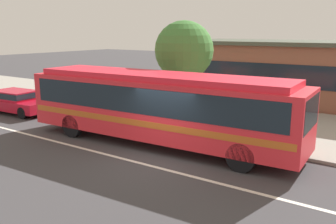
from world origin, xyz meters
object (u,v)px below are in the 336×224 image
object	(u,v)px
pedestrian_waiting_near_sign	(175,109)
pedestrian_standing_by_tree	(136,99)
sedan_behind_bus	(17,100)
street_tree_near_stop	(184,51)
bus_stop_sign	(259,102)
transit_bus	(158,104)
pedestrian_walking_along_curb	(140,101)

from	to	relation	value
pedestrian_waiting_near_sign	pedestrian_standing_by_tree	size ratio (longest dim) A/B	0.99
sedan_behind_bus	street_tree_near_stop	world-z (taller)	street_tree_near_stop
pedestrian_waiting_near_sign	pedestrian_standing_by_tree	world-z (taller)	pedestrian_standing_by_tree
bus_stop_sign	street_tree_near_stop	world-z (taller)	street_tree_near_stop
sedan_behind_bus	pedestrian_standing_by_tree	xyz separation A→B (m)	(6.55, 2.67, 0.39)
transit_bus	street_tree_near_stop	xyz separation A→B (m)	(-1.13, 3.74, 1.93)
transit_bus	pedestrian_walking_along_curb	size ratio (longest dim) A/B	7.07
sedan_behind_bus	pedestrian_standing_by_tree	size ratio (longest dim) A/B	2.57
pedestrian_waiting_near_sign	pedestrian_walking_along_curb	bearing A→B (deg)	169.64
pedestrian_walking_along_curb	pedestrian_standing_by_tree	world-z (taller)	pedestrian_standing_by_tree
sedan_behind_bus	pedestrian_waiting_near_sign	bearing A→B (deg)	9.96
bus_stop_sign	pedestrian_walking_along_curb	bearing A→B (deg)	177.68
transit_bus	bus_stop_sign	size ratio (longest dim) A/B	4.46
pedestrian_waiting_near_sign	bus_stop_sign	world-z (taller)	bus_stop_sign
pedestrian_standing_by_tree	bus_stop_sign	size ratio (longest dim) A/B	0.63
pedestrian_standing_by_tree	street_tree_near_stop	xyz separation A→B (m)	(2.40, 0.89, 2.52)
sedan_behind_bus	pedestrian_standing_by_tree	world-z (taller)	pedestrian_standing_by_tree
pedestrian_standing_by_tree	street_tree_near_stop	size ratio (longest dim) A/B	0.34
transit_bus	sedan_behind_bus	size ratio (longest dim) A/B	2.74
pedestrian_waiting_near_sign	pedestrian_walking_along_curb	xyz separation A→B (m)	(-2.42, 0.44, 0.01)
sedan_behind_bus	pedestrian_walking_along_curb	bearing A→B (deg)	16.46
transit_bus	street_tree_near_stop	size ratio (longest dim) A/B	2.39
sedan_behind_bus	bus_stop_sign	distance (m)	13.70
street_tree_near_stop	bus_stop_sign	bearing A→B (deg)	-20.05
pedestrian_waiting_near_sign	sedan_behind_bus	bearing A→B (deg)	-170.04
pedestrian_standing_by_tree	bus_stop_sign	bearing A→B (deg)	-6.39
pedestrian_walking_along_curb	pedestrian_standing_by_tree	xyz separation A→B (m)	(-0.69, 0.53, -0.00)
transit_bus	bus_stop_sign	distance (m)	4.02
transit_bus	pedestrian_walking_along_curb	bearing A→B (deg)	140.63
pedestrian_waiting_near_sign	pedestrian_standing_by_tree	bearing A→B (deg)	162.72
transit_bus	street_tree_near_stop	bearing A→B (deg)	106.84
transit_bus	street_tree_near_stop	world-z (taller)	street_tree_near_stop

